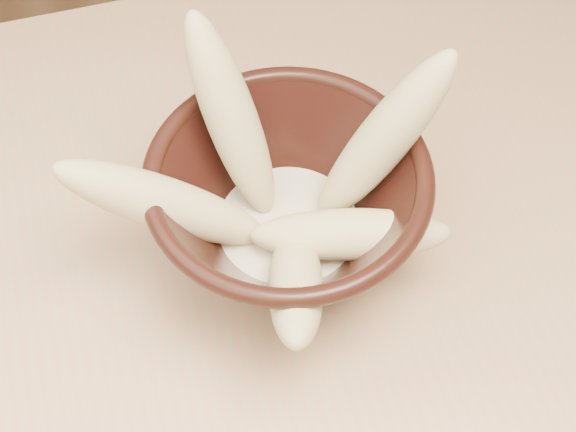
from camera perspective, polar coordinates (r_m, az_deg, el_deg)
name	(u,v)px	position (r m, az deg, el deg)	size (l,w,h in m)	color
table	(360,383)	(0.65, 5.12, -11.73)	(1.20, 0.80, 0.75)	tan
bowl	(288,209)	(0.56, 0.00, 0.52)	(0.19, 0.19, 0.11)	black
milk_puddle	(288,229)	(0.58, 0.00, -0.93)	(0.11, 0.11, 0.02)	beige
banana_upright	(232,118)	(0.55, -4.04, 6.94)	(0.04, 0.04, 0.16)	#C9BB77
banana_left	(167,204)	(0.53, -8.64, 0.83)	(0.04, 0.04, 0.16)	#C9BB77
banana_right	(383,140)	(0.54, 6.75, 5.38)	(0.04, 0.04, 0.16)	#C9BB77
banana_across	(350,234)	(0.54, 4.44, -1.30)	(0.04, 0.04, 0.14)	#C9BB77
banana_front	(296,285)	(0.52, 0.55, -4.91)	(0.04, 0.04, 0.13)	#C9BB77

